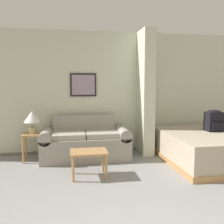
{
  "coord_description": "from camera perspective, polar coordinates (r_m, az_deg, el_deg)",
  "views": [
    {
      "loc": [
        -0.6,
        -1.4,
        1.47
      ],
      "look_at": [
        0.05,
        2.38,
        1.05
      ],
      "focal_mm": 40.0,
      "sensor_mm": 36.0,
      "label": 1
    }
  ],
  "objects": [
    {
      "name": "wall_back",
      "position": [
        5.46,
        -3.5,
        4.4
      ],
      "size": [
        7.69,
        0.16,
        2.6
      ],
      "color": "beige",
      "rests_on": "ground_plane"
    },
    {
      "name": "bed",
      "position": [
        5.24,
        21.81,
        -7.3
      ],
      "size": [
        1.84,
        2.01,
        0.56
      ],
      "color": "#B27F4C",
      "rests_on": "ground_plane"
    },
    {
      "name": "side_table",
      "position": [
        5.09,
        -17.65,
        -5.85
      ],
      "size": [
        0.38,
        0.38,
        0.53
      ],
      "color": "#B27F4C",
      "rests_on": "ground_plane"
    },
    {
      "name": "backpack",
      "position": [
        5.32,
        22.28,
        -1.72
      ],
      "size": [
        0.31,
        0.26,
        0.42
      ],
      "color": "black",
      "rests_on": "bed"
    },
    {
      "name": "wall_partition_pillar",
      "position": [
        5.33,
        7.69,
        4.36
      ],
      "size": [
        0.24,
        0.58,
        2.6
      ],
      "color": "beige",
      "rests_on": "ground_plane"
    },
    {
      "name": "table_lamp",
      "position": [
        5.02,
        -17.8,
        -1.42
      ],
      "size": [
        0.31,
        0.31,
        0.43
      ],
      "color": "tan",
      "rests_on": "side_table"
    },
    {
      "name": "couch",
      "position": [
        5.08,
        -6.15,
        -6.86
      ],
      "size": [
        1.75,
        0.84,
        0.84
      ],
      "color": "gray",
      "rests_on": "ground_plane"
    },
    {
      "name": "coffee_table",
      "position": [
        4.04,
        -5.33,
        -9.73
      ],
      "size": [
        0.59,
        0.43,
        0.42
      ],
      "color": "#B27F4C",
      "rests_on": "ground_plane"
    }
  ]
}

